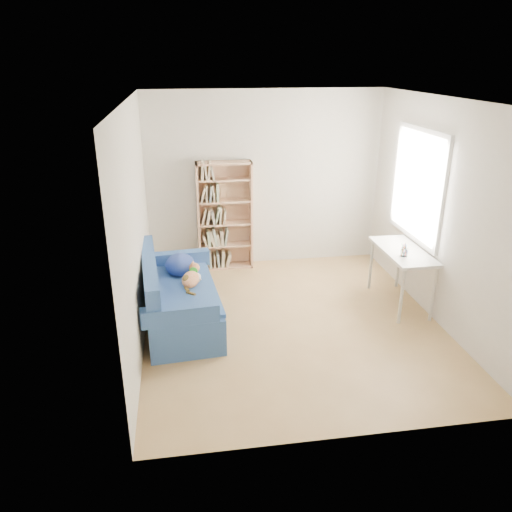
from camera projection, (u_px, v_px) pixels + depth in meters
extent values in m
plane|color=#AB824D|center=(292.00, 322.00, 6.07)|extent=(4.00, 4.00, 0.00)
cube|color=silver|center=(265.00, 180.00, 7.42)|extent=(3.50, 0.04, 2.60)
cube|color=silver|center=(355.00, 301.00, 3.75)|extent=(3.50, 0.04, 2.60)
cube|color=silver|center=(135.00, 228.00, 5.34)|extent=(0.04, 4.00, 2.60)
cube|color=silver|center=(441.00, 214.00, 5.83)|extent=(0.04, 4.00, 2.60)
cube|color=white|center=(299.00, 99.00, 5.10)|extent=(3.50, 4.00, 0.04)
cube|color=white|center=(419.00, 185.00, 6.31)|extent=(0.01, 1.20, 1.30)
cube|color=navy|center=(181.00, 307.00, 5.99)|extent=(0.95, 1.77, 0.43)
cube|color=navy|center=(150.00, 276.00, 5.79)|extent=(0.29, 1.72, 0.42)
cube|color=navy|center=(179.00, 259.00, 6.59)|extent=(0.82, 0.22, 0.19)
cube|color=navy|center=(180.00, 315.00, 5.16)|extent=(0.82, 0.22, 0.19)
cube|color=navy|center=(181.00, 289.00, 5.91)|extent=(0.92, 1.64, 0.05)
ellipsoid|color=navy|center=(180.00, 265.00, 6.27)|extent=(0.37, 0.41, 0.28)
ellipsoid|color=#B84815|center=(191.00, 279.00, 5.92)|extent=(0.26, 0.40, 0.15)
ellipsoid|color=silver|center=(195.00, 277.00, 6.03)|extent=(0.14, 0.18, 0.09)
ellipsoid|color=#39290F|center=(188.00, 278.00, 5.86)|extent=(0.15, 0.20, 0.07)
sphere|color=#B84815|center=(191.00, 268.00, 6.16)|extent=(0.13, 0.13, 0.13)
cone|color=#B84815|center=(189.00, 262.00, 6.16)|extent=(0.06, 0.06, 0.07)
cone|color=#B84815|center=(190.00, 264.00, 6.10)|extent=(0.06, 0.06, 0.07)
cylinder|color=green|center=(191.00, 271.00, 6.10)|extent=(0.11, 0.05, 0.10)
cylinder|color=#39290F|center=(190.00, 290.00, 5.74)|extent=(0.07, 0.15, 0.05)
cube|color=tan|center=(198.00, 218.00, 7.32)|extent=(0.03, 0.25, 1.62)
cube|color=tan|center=(251.00, 215.00, 7.44)|extent=(0.03, 0.25, 1.62)
cube|color=tan|center=(224.00, 163.00, 7.09)|extent=(0.81, 0.25, 0.03)
cube|color=tan|center=(226.00, 266.00, 7.68)|extent=(0.81, 0.25, 0.03)
cube|color=tan|center=(224.00, 214.00, 7.49)|extent=(0.81, 0.02, 1.62)
cube|color=white|center=(403.00, 251.00, 6.27)|extent=(0.50, 1.10, 0.04)
cylinder|color=silver|center=(399.00, 263.00, 6.89)|extent=(0.04, 0.04, 0.71)
cylinder|color=silver|center=(433.00, 294.00, 5.98)|extent=(0.04, 0.04, 0.71)
cylinder|color=silver|center=(371.00, 265.00, 6.84)|extent=(0.04, 0.04, 0.71)
cylinder|color=silver|center=(401.00, 297.00, 5.92)|extent=(0.04, 0.04, 0.71)
cylinder|color=white|center=(404.00, 252.00, 6.06)|extent=(0.09, 0.09, 0.10)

